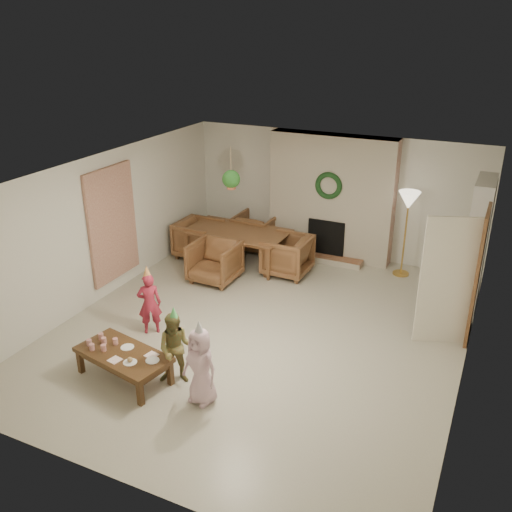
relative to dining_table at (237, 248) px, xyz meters
The scene contains 56 objects.
floor 2.63m from the dining_table, 54.10° to the right, with size 7.00×7.00×0.00m, color #B7B29E.
ceiling 3.38m from the dining_table, 54.10° to the right, with size 7.00×7.00×0.00m, color white.
wall_back 2.25m from the dining_table, 42.37° to the left, with size 7.00×7.00×0.00m, color silver.
wall_front 5.88m from the dining_table, 74.78° to the right, with size 7.00×7.00×0.00m, color silver.
wall_left 2.73m from the dining_table, 124.96° to the right, with size 7.00×7.00×0.00m, color silver.
wall_right 5.07m from the dining_table, 24.97° to the right, with size 7.00×7.00×0.00m, color silver.
fireplace_mass 2.14m from the dining_table, 38.00° to the left, with size 2.50×0.40×2.50m, color #5B1C18.
fireplace_hearth 1.77m from the dining_table, 28.89° to the left, with size 1.60×0.30×0.12m, color brown.
fireplace_firebox 1.83m from the dining_table, 33.56° to the left, with size 0.75×0.12×0.75m, color black.
fireplace_wreath 2.17m from the dining_table, 32.23° to the left, with size 0.54×0.54×0.10m, color #143718.
floor_lamp_base 3.23m from the dining_table, 16.13° to the left, with size 0.31×0.31×0.03m, color gold.
floor_lamp_post 3.24m from the dining_table, 16.13° to the left, with size 0.03×0.03×1.48m, color gold.
floor_lamp_shade 3.41m from the dining_table, 16.13° to the left, with size 0.40×0.40×0.33m, color beige.
bookshelf_carcass 4.43m from the dining_table, ahead, with size 0.30×1.00×2.20m, color white.
bookshelf_shelf_a 4.35m from the dining_table, ahead, with size 0.30×0.92×0.03m, color white.
bookshelf_shelf_b 4.38m from the dining_table, ahead, with size 0.30×0.92×0.03m, color white.
bookshelf_shelf_c 4.44m from the dining_table, ahead, with size 0.30×0.92×0.03m, color white.
bookshelf_shelf_d 4.54m from the dining_table, ahead, with size 0.30×0.92×0.03m, color white.
books_row_lower 4.33m from the dining_table, ahead, with size 0.20×0.40×0.24m, color #B84122.
books_row_mid 4.38m from the dining_table, ahead, with size 0.20×0.44×0.24m, color navy.
books_row_upper 4.45m from the dining_table, ahead, with size 0.20×0.36×0.22m, color #B97F27.
door_frame 4.63m from the dining_table, 11.44° to the right, with size 0.05×0.86×2.04m, color brown.
door_leaf 4.35m from the dining_table, 17.41° to the right, with size 0.05×0.80×2.00m, color beige.
curtain_panel 2.55m from the dining_table, 126.93° to the right, with size 0.06×1.20×2.00m, color #C9A88E.
dining_table is the anchor object (origin of this frame).
dining_chair_near 0.87m from the dining_table, 91.01° to the right, with size 0.82×0.85×0.77m, color brown.
dining_chair_far 0.87m from the dining_table, 88.99° to the left, with size 0.82×0.85×0.77m, color brown.
dining_chair_left 0.87m from the dining_table, behind, with size 0.82×0.85×0.77m, color brown.
dining_chair_right 1.09m from the dining_table, ahead, with size 0.82×0.85×0.77m, color brown.
hanging_plant_cord 1.91m from the dining_table, 69.60° to the right, with size 0.01×0.01×0.70m, color tan.
hanging_plant_pot 1.59m from the dining_table, 69.60° to the right, with size 0.16×0.16×0.12m, color #9B4A32.
hanging_plant_foliage 1.70m from the dining_table, 69.60° to the right, with size 0.32×0.32×0.32m, color #1D531B.
coffee_table_top 4.10m from the dining_table, 84.84° to the right, with size 1.32×0.66×0.06m, color #4D3219.
coffee_table_apron 4.10m from the dining_table, 84.84° to the right, with size 1.22×0.56×0.08m, color #4D3219.
coffee_leg_fl 4.24m from the dining_table, 93.66° to the right, with size 0.07×0.07×0.34m, color #4D3219.
coffee_leg_fr 4.56m from the dining_table, 78.57° to the right, with size 0.07×0.07×0.34m, color #4D3219.
coffee_leg_bl 3.71m from the dining_table, 92.56° to the right, with size 0.07×0.07×0.34m, color #4D3219.
coffee_leg_br 4.07m from the dining_table, 75.64° to the right, with size 0.07×0.07×0.34m, color #4D3219.
cup_a 4.14m from the dining_table, 92.19° to the right, with size 0.07×0.07×0.09m, color silver.
cup_b 3.94m from the dining_table, 91.73° to the right, with size 0.07×0.07×0.09m, color silver.
cup_c 4.21m from the dining_table, 90.67° to the right, with size 0.07×0.07×0.09m, color silver.
cup_d 4.01m from the dining_table, 90.13° to the right, with size 0.07×0.07×0.09m, color silver.
cup_e 4.16m from the dining_table, 88.54° to the right, with size 0.07×0.07×0.09m, color silver.
cup_f 3.96m from the dining_table, 87.89° to the right, with size 0.07×0.07×0.09m, color silver.
plate_a 3.97m from the dining_table, 85.05° to the right, with size 0.18×0.18×0.01m, color white.
plate_b 4.27m from the dining_table, 81.97° to the right, with size 0.18×0.18×0.01m, color white.
plate_c 4.16m from the dining_table, 78.41° to the right, with size 0.18×0.18×0.01m, color white.
food_scoop 4.27m from the dining_table, 81.97° to the right, with size 0.07×0.07×0.07m, color tan.
napkin_left 4.29m from the dining_table, 84.88° to the right, with size 0.15×0.15×0.01m, color #FFBCBB.
napkin_right 4.04m from the dining_table, 79.28° to the right, with size 0.15×0.15×0.01m, color #FFBCBB.
child_red 2.92m from the dining_table, 90.27° to the right, with size 0.37×0.24×1.00m, color #9F2236.
party_hat_red 3.00m from the dining_table, 90.27° to the right, with size 0.14×0.14×0.19m, color gold.
child_plaid 3.98m from the dining_table, 74.64° to the right, with size 0.50×0.39×1.02m, color #945628.
party_hat_plaid 4.04m from the dining_table, 74.64° to the right, with size 0.12×0.12×0.17m, color #4CB356.
child_pink 4.35m from the dining_table, 68.97° to the right, with size 0.51×0.33×1.04m, color beige.
party_hat_pink 4.41m from the dining_table, 68.97° to the right, with size 0.14×0.14×0.19m, color silver.
Camera 1 is at (3.13, -6.93, 4.52)m, focal length 38.87 mm.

